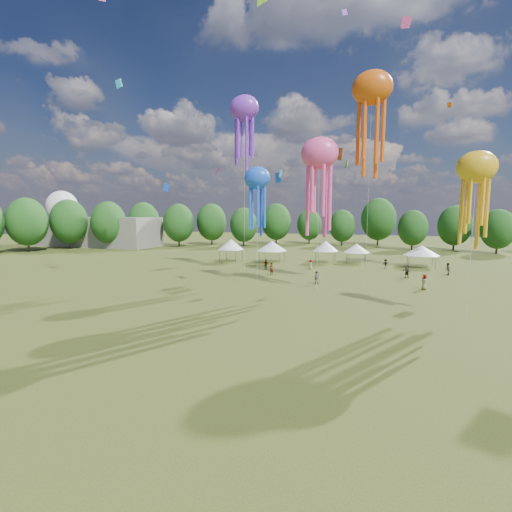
% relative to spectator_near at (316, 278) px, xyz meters
% --- Properties ---
extents(ground, '(300.00, 300.00, 0.00)m').
position_rel_spectator_near_xyz_m(ground, '(2.04, -36.19, -0.85)').
color(ground, '#384416').
rests_on(ground, ground).
extents(spectator_near, '(0.88, 0.71, 1.70)m').
position_rel_spectator_near_xyz_m(spectator_near, '(0.00, 0.00, 0.00)').
color(spectator_near, gray).
rests_on(spectator_near, ground).
extents(spectators_far, '(28.00, 16.85, 1.85)m').
position_rel_spectator_near_xyz_m(spectators_far, '(7.22, 9.62, 0.02)').
color(spectators_far, gray).
rests_on(spectators_far, ground).
extents(festival_tents, '(38.51, 10.84, 4.34)m').
position_rel_spectator_near_xyz_m(festival_tents, '(-2.60, 19.82, 2.16)').
color(festival_tents, '#47474C').
rests_on(festival_tents, ground).
extents(show_kites, '(42.53, 27.01, 32.07)m').
position_rel_spectator_near_xyz_m(show_kites, '(6.34, 2.44, 19.40)').
color(show_kites, '#FF4B9A').
rests_on(show_kites, ground).
extents(small_kites, '(72.72, 61.38, 42.38)m').
position_rel_spectator_near_xyz_m(small_kites, '(1.90, 4.75, 28.91)').
color(small_kites, '#FF4B9A').
rests_on(small_kites, ground).
extents(treeline, '(201.57, 95.24, 13.43)m').
position_rel_spectator_near_xyz_m(treeline, '(-1.83, 26.33, 5.69)').
color(treeline, '#38281C').
rests_on(treeline, ground).
extents(hangar, '(40.00, 12.00, 8.00)m').
position_rel_spectator_near_xyz_m(hangar, '(-69.96, 35.81, 3.15)').
color(hangar, gray).
rests_on(hangar, ground).
extents(radome, '(9.00, 9.00, 16.00)m').
position_rel_spectator_near_xyz_m(radome, '(-85.96, 41.81, 9.14)').
color(radome, white).
rests_on(radome, ground).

